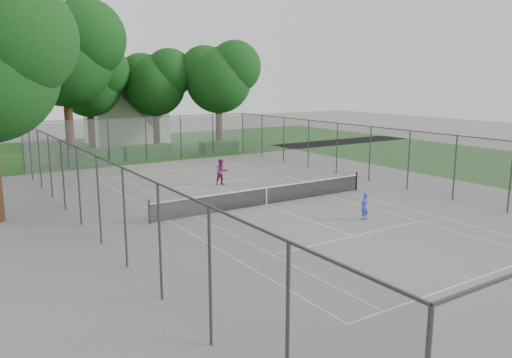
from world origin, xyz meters
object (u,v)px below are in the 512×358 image
tennis_net (267,195)px  house (126,108)px  girl_player (364,206)px  woman_player (222,172)px

tennis_net → house: bearing=84.9°
tennis_net → house: size_ratio=1.43×
girl_player → woman_player: (-1.73, 10.45, 0.17)m
house → woman_player: house is taller
house → woman_player: 23.98m
girl_player → woman_player: woman_player is taller
tennis_net → woman_player: woman_player is taller
house → girl_player: size_ratio=7.10×
tennis_net → girl_player: 5.29m
girl_player → house: bearing=-99.4°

